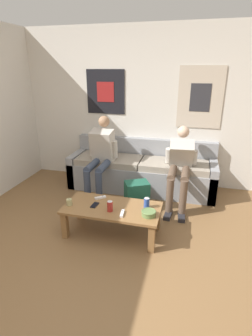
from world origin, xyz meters
name	(u,v)px	position (x,y,z in m)	size (l,w,h in m)	color
ground_plane	(70,288)	(0.00, 0.00, 0.00)	(18.00, 18.00, 0.00)	brown
wall_back	(135,108)	(0.00, 2.67, 1.28)	(10.00, 0.07, 2.55)	silver
couch	(142,172)	(0.21, 2.31, 0.29)	(2.37, 0.72, 0.79)	gray
coffee_table	(112,211)	(0.13, 0.93, 0.30)	(1.15, 0.56, 0.36)	olive
person_seated_adult	(101,155)	(-0.36, 1.92, 0.66)	(0.47, 0.85, 1.22)	#384256
person_seated_teen	(180,164)	(0.84, 1.95, 0.62)	(0.47, 1.00, 1.10)	brown
backpack	(137,197)	(0.30, 1.56, 0.20)	(0.40, 0.36, 0.42)	#1E5642
ceramic_bowl	(149,213)	(0.58, 0.84, 0.40)	(0.16, 0.16, 0.06)	#607F47
pillar_candle	(69,202)	(-0.38, 0.84, 0.40)	(0.07, 0.07, 0.09)	tan
drink_can_blue	(147,203)	(0.53, 1.02, 0.43)	(0.07, 0.07, 0.12)	#28479E
drink_can_red	(110,206)	(0.13, 0.83, 0.43)	(0.07, 0.07, 0.12)	maroon
game_controller_near_left	(100,198)	(-0.08, 1.10, 0.38)	(0.14, 0.11, 0.03)	white
game_controller_near_right	(122,213)	(0.29, 0.80, 0.38)	(0.05, 0.15, 0.03)	white
cell_phone	(95,205)	(-0.08, 0.91, 0.37)	(0.07, 0.14, 0.01)	black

